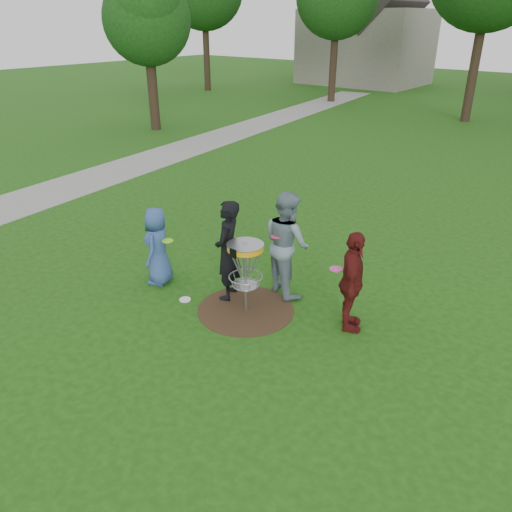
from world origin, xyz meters
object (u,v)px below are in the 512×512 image
Objects in this scene: player_blue at (158,246)px; disc_golf_basket at (245,261)px; player_maroon at (352,282)px; player_grey at (287,243)px; player_black at (228,251)px.

player_blue is 2.10m from disc_golf_basket.
player_maroon reaches higher than disc_golf_basket.
player_grey is (2.22, 1.30, 0.23)m from player_blue.
player_blue is 3.95m from player_maroon.
player_maroon is (3.84, 0.92, 0.10)m from player_blue.
player_blue is at bearing -96.94° from player_black.
player_grey is 1.14× the size of player_maroon.
player_blue is at bearing -173.36° from disc_golf_basket.
disc_golf_basket is (-1.76, -0.67, 0.12)m from player_maroon.
player_black is 0.62m from disc_golf_basket.
player_maroon reaches higher than player_blue.
player_black is at bearing 162.13° from disc_golf_basket.
disc_golf_basket is at bearing 105.28° from player_grey.
player_maroon is 1.89m from disc_golf_basket.
player_maroon is 1.31× the size of disc_golf_basket.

